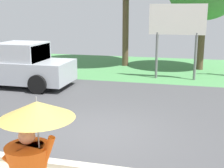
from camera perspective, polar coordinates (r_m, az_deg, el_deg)
name	(u,v)px	position (r m, az deg, el deg)	size (l,w,h in m)	color
ground_plane	(121,103)	(11.04, 1.77, -3.49)	(40.00, 22.00, 0.20)	#424244
pickup_truck	(13,66)	(13.88, -18.01, 3.27)	(5.20, 2.28, 1.88)	#ADB2BA
roadside_billboard	(177,25)	(14.65, 12.09, 10.74)	(2.60, 0.12, 3.50)	slate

